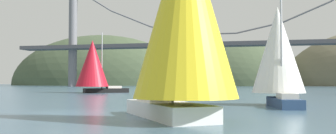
# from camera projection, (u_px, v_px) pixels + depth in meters

# --- Properties ---
(ground_plane) EXTENTS (360.00, 360.00, 0.00)m
(ground_plane) POSITION_uv_depth(u_px,v_px,m) (63.00, 113.00, 20.26)
(ground_plane) COLOR #426075
(headland_center) EXTENTS (55.59, 44.00, 35.02)m
(headland_center) POSITION_uv_depth(u_px,v_px,m) (235.00, 86.00, 151.08)
(headland_center) COLOR #425138
(headland_center) RESTS_ON ground_plane
(headland_left) EXTENTS (81.67, 44.00, 44.48)m
(headland_left) POSITION_uv_depth(u_px,v_px,m) (98.00, 85.00, 163.72)
(headland_left) COLOR #425138
(headland_left) RESTS_ON ground_plane
(suspension_bridge) EXTENTS (130.51, 6.00, 33.63)m
(suspension_bridge) POSITION_uv_depth(u_px,v_px,m) (214.00, 40.00, 113.62)
(suspension_bridge) COLOR slate
(suspension_bridge) RESTS_ON ground_plane
(sailboat_white_mainsail) EXTENTS (4.19, 6.88, 7.43)m
(sailboat_white_mainsail) POSITION_uv_depth(u_px,v_px,m) (278.00, 52.00, 26.73)
(sailboat_white_mainsail) COLOR navy
(sailboat_white_mainsail) RESTS_ON ground_plane
(sailboat_crimson_sail) EXTENTS (8.50, 7.46, 9.18)m
(sailboat_crimson_sail) POSITION_uv_depth(u_px,v_px,m) (93.00, 65.00, 55.78)
(sailboat_crimson_sail) COLOR black
(sailboat_crimson_sail) RESTS_ON ground_plane
(sailboat_yellow_sail) EXTENTS (7.14, 8.53, 10.51)m
(sailboat_yellow_sail) POSITION_uv_depth(u_px,v_px,m) (184.00, 14.00, 15.94)
(sailboat_yellow_sail) COLOR white
(sailboat_yellow_sail) RESTS_ON ground_plane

